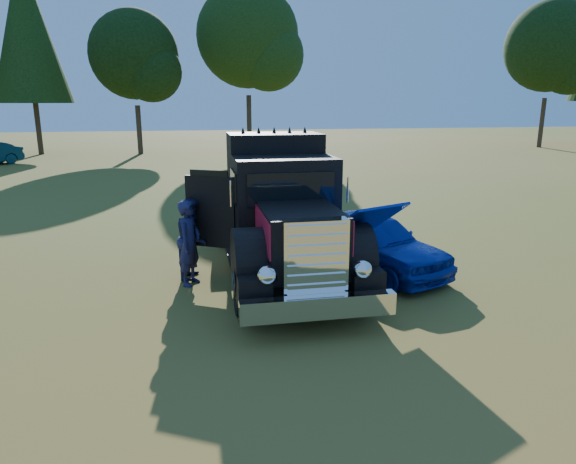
# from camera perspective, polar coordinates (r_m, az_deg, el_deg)

# --- Properties ---
(ground) EXTENTS (120.00, 120.00, 0.00)m
(ground) POSITION_cam_1_polar(r_m,az_deg,el_deg) (10.01, -7.05, -7.43)
(ground) COLOR #39581A
(ground) RESTS_ON ground
(treeline) EXTENTS (72.10, 24.04, 13.84)m
(treeline) POSITION_cam_1_polar(r_m,az_deg,el_deg) (36.79, -20.03, 19.83)
(treeline) COLOR #2D2116
(treeline) RESTS_ON ground
(diamond_t_truck) EXTENTS (3.26, 7.16, 3.00)m
(diamond_t_truck) POSITION_cam_1_polar(r_m,az_deg,el_deg) (11.05, -0.78, 1.72)
(diamond_t_truck) COLOR black
(diamond_t_truck) RESTS_ON ground
(hotrod_coupe) EXTENTS (3.00, 4.34, 1.89)m
(hotrod_coupe) POSITION_cam_1_polar(r_m,az_deg,el_deg) (11.53, 9.26, -1.05)
(hotrod_coupe) COLOR #062897
(hotrod_coupe) RESTS_ON ground
(spectator_near) EXTENTS (0.67, 0.76, 1.76)m
(spectator_near) POSITION_cam_1_polar(r_m,az_deg,el_deg) (10.65, -10.88, -1.23)
(spectator_near) COLOR #1D2244
(spectator_near) RESTS_ON ground
(spectator_far) EXTENTS (0.83, 0.97, 1.73)m
(spectator_far) POSITION_cam_1_polar(r_m,az_deg,el_deg) (11.08, -10.60, -0.70)
(spectator_far) COLOR #22224F
(spectator_far) RESTS_ON ground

